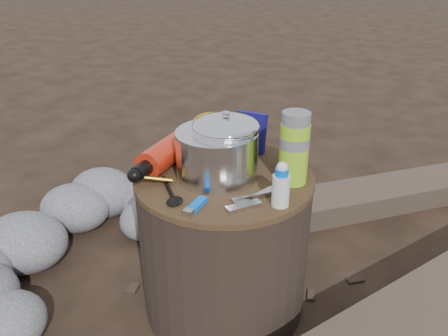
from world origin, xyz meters
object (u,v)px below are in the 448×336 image
at_px(camping_pot, 226,147).
at_px(fuel_bottle, 171,150).
at_px(thermos, 294,148).
at_px(stump, 224,243).
at_px(travel_mug, 294,148).

bearing_deg(camping_pot, fuel_bottle, 175.79).
distance_m(camping_pot, thermos, 0.18).
distance_m(stump, fuel_bottle, 0.32).
relative_size(stump, thermos, 2.56).
bearing_deg(stump, thermos, 14.16).
height_order(stump, thermos, thermos).
bearing_deg(fuel_bottle, travel_mug, 21.78).
height_order(camping_pot, fuel_bottle, camping_pot).
bearing_deg(stump, travel_mug, 42.78).
height_order(stump, camping_pot, camping_pot).
distance_m(fuel_bottle, thermos, 0.36).
distance_m(stump, travel_mug, 0.35).
bearing_deg(camping_pot, thermos, 15.04).
distance_m(fuel_bottle, travel_mug, 0.36).
height_order(fuel_bottle, thermos, thermos).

